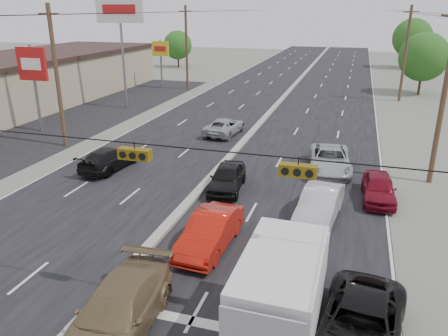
{
  "coord_description": "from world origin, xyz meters",
  "views": [
    {
      "loc": [
        7.81,
        -11.39,
        9.67
      ],
      "look_at": [
        1.93,
        8.07,
        2.2
      ],
      "focal_mm": 35.0,
      "sensor_mm": 36.0,
      "label": 1
    }
  ],
  "objects_px": {
    "utility_pole_left_b": "(57,77)",
    "utility_pole_right_b": "(444,96)",
    "box_truck": "(284,288)",
    "tan_sedan": "(117,312)",
    "tree_left_far": "(178,45)",
    "queue_car_e": "(379,188)",
    "oncoming_near": "(110,159)",
    "red_sedan": "(210,232)",
    "queue_car_c": "(330,160)",
    "utility_pole_left_c": "(187,48)",
    "pole_sign_far": "(161,53)",
    "tree_right_mid": "(424,57)",
    "tree_right_far": "(412,38)",
    "utility_pole_right_c": "(405,53)",
    "queue_car_b": "(319,206)",
    "black_suv": "(360,327)",
    "queue_car_a": "(227,178)",
    "oncoming_far": "(225,127)",
    "pole_sign_mid": "(33,69)",
    "pole_sign_billboard": "(120,17)"
  },
  "relations": [
    {
      "from": "pole_sign_mid",
      "to": "tree_left_far",
      "type": "height_order",
      "value": "pole_sign_mid"
    },
    {
      "from": "tree_left_far",
      "to": "queue_car_c",
      "type": "xyz_separation_m",
      "value": [
        28.7,
        -44.86,
        -2.97
      ]
    },
    {
      "from": "utility_pole_left_b",
      "to": "tree_left_far",
      "type": "height_order",
      "value": "utility_pole_left_b"
    },
    {
      "from": "pole_sign_billboard",
      "to": "tan_sedan",
      "type": "distance_m",
      "value": 34.62
    },
    {
      "from": "pole_sign_far",
      "to": "red_sedan",
      "type": "distance_m",
      "value": 40.53
    },
    {
      "from": "utility_pole_right_c",
      "to": "box_truck",
      "type": "height_order",
      "value": "utility_pole_right_c"
    },
    {
      "from": "utility_pole_left_b",
      "to": "utility_pole_right_b",
      "type": "xyz_separation_m",
      "value": [
        25.0,
        0.0,
        0.0
      ]
    },
    {
      "from": "tan_sedan",
      "to": "queue_car_e",
      "type": "distance_m",
      "value": 15.35
    },
    {
      "from": "tree_right_mid",
      "to": "queue_car_a",
      "type": "bearing_deg",
      "value": -111.46
    },
    {
      "from": "oncoming_near",
      "to": "queue_car_e",
      "type": "bearing_deg",
      "value": -175.29
    },
    {
      "from": "tree_right_mid",
      "to": "queue_car_b",
      "type": "distance_m",
      "value": 38.01
    },
    {
      "from": "queue_car_a",
      "to": "queue_car_b",
      "type": "xyz_separation_m",
      "value": [
        5.3,
        -2.32,
        0.05
      ]
    },
    {
      "from": "box_truck",
      "to": "red_sedan",
      "type": "distance_m",
      "value": 5.72
    },
    {
      "from": "tree_left_far",
      "to": "queue_car_a",
      "type": "bearing_deg",
      "value": -64.74
    },
    {
      "from": "pole_sign_billboard",
      "to": "black_suv",
      "type": "bearing_deg",
      "value": -50.52
    },
    {
      "from": "red_sedan",
      "to": "queue_car_a",
      "type": "xyz_separation_m",
      "value": [
        -1.11,
        6.27,
        -0.03
      ]
    },
    {
      "from": "utility_pole_left_b",
      "to": "queue_car_a",
      "type": "bearing_deg",
      "value": -18.31
    },
    {
      "from": "pole_sign_far",
      "to": "utility_pole_left_b",
      "type": "bearing_deg",
      "value": -82.03
    },
    {
      "from": "utility_pole_left_c",
      "to": "oncoming_near",
      "type": "distance_m",
      "value": 29.38
    },
    {
      "from": "utility_pole_left_c",
      "to": "black_suv",
      "type": "bearing_deg",
      "value": -62.19
    },
    {
      "from": "queue_car_a",
      "to": "tan_sedan",
      "type": "bearing_deg",
      "value": -95.45
    },
    {
      "from": "tree_right_far",
      "to": "oncoming_far",
      "type": "bearing_deg",
      "value": -110.37
    },
    {
      "from": "pole_sign_mid",
      "to": "red_sedan",
      "type": "relative_size",
      "value": 1.52
    },
    {
      "from": "black_suv",
      "to": "oncoming_near",
      "type": "height_order",
      "value": "black_suv"
    },
    {
      "from": "utility_pole_left_c",
      "to": "utility_pole_right_c",
      "type": "distance_m",
      "value": 25.0
    },
    {
      "from": "tree_right_mid",
      "to": "box_truck",
      "type": "xyz_separation_m",
      "value": [
        -8.69,
        -45.07,
        -2.73
      ]
    },
    {
      "from": "utility_pole_right_b",
      "to": "oncoming_near",
      "type": "relative_size",
      "value": 2.09
    },
    {
      "from": "utility_pole_right_b",
      "to": "pole_sign_far",
      "type": "distance_m",
      "value": 37.92
    },
    {
      "from": "utility_pole_left_b",
      "to": "utility_pole_right_b",
      "type": "height_order",
      "value": "same"
    },
    {
      "from": "queue_car_e",
      "to": "oncoming_far",
      "type": "relative_size",
      "value": 0.86
    },
    {
      "from": "red_sedan",
      "to": "queue_car_e",
      "type": "relative_size",
      "value": 1.12
    },
    {
      "from": "pole_sign_mid",
      "to": "pole_sign_billboard",
      "type": "height_order",
      "value": "pole_sign_billboard"
    },
    {
      "from": "queue_car_b",
      "to": "red_sedan",
      "type": "bearing_deg",
      "value": -130.33
    },
    {
      "from": "pole_sign_far",
      "to": "tree_right_mid",
      "type": "height_order",
      "value": "tree_right_mid"
    },
    {
      "from": "queue_car_a",
      "to": "oncoming_near",
      "type": "height_order",
      "value": "queue_car_a"
    },
    {
      "from": "red_sedan",
      "to": "black_suv",
      "type": "height_order",
      "value": "red_sedan"
    },
    {
      "from": "utility_pole_right_b",
      "to": "pole_sign_far",
      "type": "height_order",
      "value": "utility_pole_right_b"
    },
    {
      "from": "pole_sign_mid",
      "to": "queue_car_b",
      "type": "relative_size",
      "value": 1.47
    },
    {
      "from": "box_truck",
      "to": "tan_sedan",
      "type": "height_order",
      "value": "box_truck"
    },
    {
      "from": "tree_left_far",
      "to": "queue_car_e",
      "type": "height_order",
      "value": "tree_left_far"
    },
    {
      "from": "pole_sign_mid",
      "to": "queue_car_c",
      "type": "height_order",
      "value": "pole_sign_mid"
    },
    {
      "from": "queue_car_a",
      "to": "pole_sign_mid",
      "type": "bearing_deg",
      "value": 152.11
    },
    {
      "from": "utility_pole_right_b",
      "to": "tree_right_mid",
      "type": "distance_m",
      "value": 30.11
    },
    {
      "from": "utility_pole_left_b",
      "to": "queue_car_c",
      "type": "height_order",
      "value": "utility_pole_left_b"
    },
    {
      "from": "pole_sign_billboard",
      "to": "queue_car_c",
      "type": "relative_size",
      "value": 2.04
    },
    {
      "from": "utility_pole_left_b",
      "to": "utility_pole_left_c",
      "type": "height_order",
      "value": "same"
    },
    {
      "from": "tan_sedan",
      "to": "utility_pole_left_c",
      "type": "bearing_deg",
      "value": 104.45
    },
    {
      "from": "utility_pole_left_c",
      "to": "black_suv",
      "type": "relative_size",
      "value": 1.91
    },
    {
      "from": "tree_right_far",
      "to": "box_truck",
      "type": "relative_size",
      "value": 1.31
    },
    {
      "from": "tree_right_mid",
      "to": "tree_right_far",
      "type": "height_order",
      "value": "tree_right_far"
    }
  ]
}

